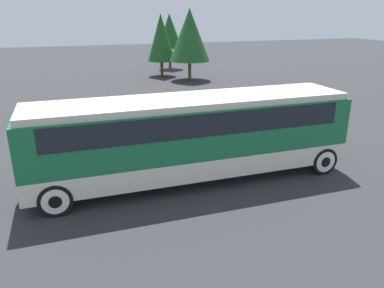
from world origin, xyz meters
TOP-DOWN VIEW (x-y plane):
  - ground_plane at (0.00, 0.00)m, footprint 120.00×120.00m
  - tour_bus at (0.10, 0.00)m, footprint 11.45×2.55m
  - parked_car_near at (-1.44, 5.78)m, footprint 4.60×1.82m
  - parked_car_mid at (1.88, 8.02)m, footprint 4.27×1.92m
  - tree_left at (6.62, 19.99)m, footprint 3.55×3.55m
  - tree_center at (4.84, 22.99)m, footprint 2.59×2.59m
  - tree_right at (6.88, 27.34)m, footprint 2.62×2.62m

SIDE VIEW (x-z plane):
  - ground_plane at x=0.00m, z-range 0.00..0.00m
  - parked_car_near at x=-1.44m, z-range 0.00..1.41m
  - parked_car_mid at x=1.88m, z-range 0.01..1.41m
  - tour_bus at x=0.10m, z-range 0.32..3.38m
  - tree_center at x=4.84m, z-range 0.70..6.39m
  - tree_right at x=6.88m, z-range 1.07..6.73m
  - tree_left at x=6.62m, z-range 0.84..6.98m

